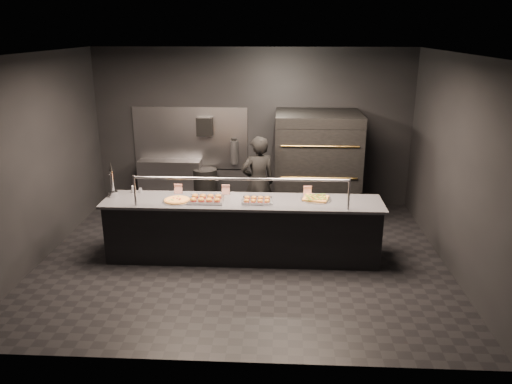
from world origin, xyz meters
The scene contains 15 objects.
room centered at (-0.02, 0.05, 1.50)m, with size 6.04×6.00×3.00m.
service_counter centered at (0.00, 0.00, 0.46)m, with size 4.10×0.78×1.37m.
pizza_oven centered at (1.20, 1.90, 0.97)m, with size 1.50×1.23×1.91m.
prep_shelf centered at (-1.60, 2.32, 0.45)m, with size 1.20×0.35×0.90m, color #99999E.
towel_dispenser centered at (-0.90, 2.39, 1.55)m, with size 0.30×0.20×0.35m, color black.
fire_extinguisher centered at (-0.35, 2.40, 1.06)m, with size 0.14×0.14×0.51m.
beer_tap centered at (-1.95, 0.08, 1.07)m, with size 0.14×0.20×0.53m.
round_pizza centered at (-0.95, -0.09, 0.94)m, with size 0.43×0.43×0.03m.
slider_tray_a centered at (-0.53, -0.05, 0.95)m, with size 0.51×0.37×0.08m.
slider_tray_b centered at (0.22, -0.06, 0.95)m, with size 0.47×0.38×0.07m.
square_pizza centered at (1.08, 0.09, 0.94)m, with size 0.45×0.45×0.05m.
condiment_jar centered at (-1.67, 0.28, 0.97)m, with size 0.16×0.06×0.11m.
tent_cards centered at (-0.11, 0.28, 1.00)m, with size 2.09×0.04×0.15m.
trash_bin centered at (-0.90, 2.22, 0.38)m, with size 0.46×0.46×0.76m, color black.
worker centered at (0.17, 1.21, 0.81)m, with size 0.59×0.39×1.63m, color black.
Camera 1 is at (0.57, -6.88, 3.33)m, focal length 35.00 mm.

